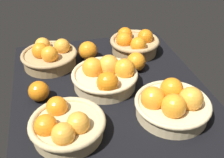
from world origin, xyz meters
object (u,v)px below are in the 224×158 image
at_px(loose_orange_back_gap, 39,91).
at_px(loose_orange_front_gap, 136,62).
at_px(basket_far_right, 49,56).
at_px(basket_near_right, 134,43).
at_px(loose_orange_side_gap, 88,51).
at_px(basket_near_left, 172,104).
at_px(basket_center, 106,76).
at_px(basket_far_left, 66,125).

bearing_deg(loose_orange_back_gap, loose_orange_front_gap, -75.25).
relative_size(basket_far_right, basket_near_right, 1.05).
bearing_deg(loose_orange_side_gap, basket_near_left, -155.13).
height_order(basket_far_right, basket_center, basket_center).
distance_m(basket_near_right, basket_near_left, 0.44).
relative_size(basket_far_left, loose_orange_front_gap, 2.94).
bearing_deg(loose_orange_side_gap, basket_near_right, -88.70).
distance_m(loose_orange_back_gap, loose_orange_side_gap, 0.33).
height_order(loose_orange_front_gap, loose_orange_back_gap, loose_orange_front_gap).
height_order(basket_near_right, basket_center, basket_center).
height_order(basket_near_right, loose_orange_front_gap, basket_near_right).
relative_size(basket_near_right, loose_orange_side_gap, 2.74).
height_order(basket_center, loose_orange_side_gap, basket_center).
relative_size(basket_center, loose_orange_back_gap, 3.44).
bearing_deg(basket_center, basket_near_right, -39.10).
bearing_deg(basket_center, loose_orange_back_gap, 95.34).
distance_m(basket_far_right, loose_orange_back_gap, 0.24).
bearing_deg(loose_orange_side_gap, basket_far_left, 161.97).
xyz_separation_m(loose_orange_front_gap, loose_orange_side_gap, (0.14, 0.18, 0.00)).
relative_size(basket_far_right, loose_orange_front_gap, 2.98).
height_order(basket_far_right, loose_orange_front_gap, basket_far_right).
xyz_separation_m(basket_center, loose_orange_front_gap, (0.08, -0.15, -0.01)).
bearing_deg(basket_far_left, basket_far_right, 3.01).
distance_m(basket_near_left, loose_orange_back_gap, 0.46).
height_order(basket_far_left, loose_orange_side_gap, basket_far_left).
bearing_deg(loose_orange_front_gap, basket_far_right, 68.81).
bearing_deg(basket_near_left, basket_center, 38.98).
distance_m(loose_orange_front_gap, loose_orange_side_gap, 0.23).
height_order(basket_far_left, loose_orange_front_gap, basket_far_left).
bearing_deg(loose_orange_front_gap, loose_orange_side_gap, 51.02).
bearing_deg(basket_far_left, loose_orange_side_gap, -18.03).
xyz_separation_m(loose_orange_back_gap, loose_orange_side_gap, (0.25, -0.22, 0.00)).
distance_m(basket_center, basket_far_left, 0.28).
height_order(basket_far_right, loose_orange_back_gap, basket_far_right).
bearing_deg(basket_far_left, loose_orange_front_gap, -46.56).
bearing_deg(basket_near_right, basket_far_left, 141.40).
xyz_separation_m(basket_center, basket_near_left, (-0.21, -0.17, -0.00)).
relative_size(basket_near_right, loose_orange_front_gap, 2.85).
bearing_deg(basket_near_left, basket_far_right, 40.92).
relative_size(basket_far_right, basket_near_left, 0.94).
bearing_deg(basket_far_right, basket_near_left, -139.08).
bearing_deg(loose_orange_back_gap, basket_far_right, -12.27).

